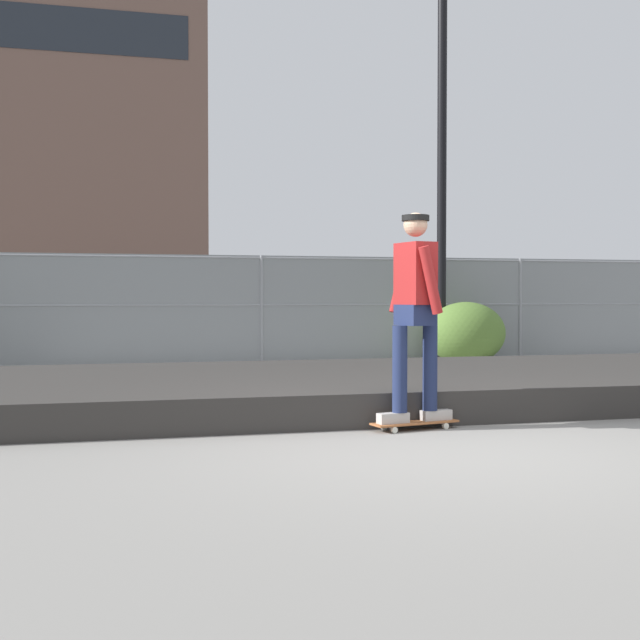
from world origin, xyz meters
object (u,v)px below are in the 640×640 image
Objects in this scene: shrub_center at (466,333)px; skateboard at (415,423)px; skater at (415,302)px; street_lamp at (442,94)px.

skateboard is at bearing -117.78° from shrub_center.
skateboard is at bearing 90.00° from skater.
skater is (0.00, -0.00, 1.06)m from skateboard.
street_lamp is 5.47× the size of shrub_center.
shrub_center is (3.31, 6.29, 0.48)m from skateboard.
skateboard is 0.11× the size of street_lamp.
skater is 7.14m from shrub_center.
street_lamp is at bearing 65.63° from skater.
skateboard is 0.60× the size of shrub_center.
skater is 8.02m from street_lamp.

